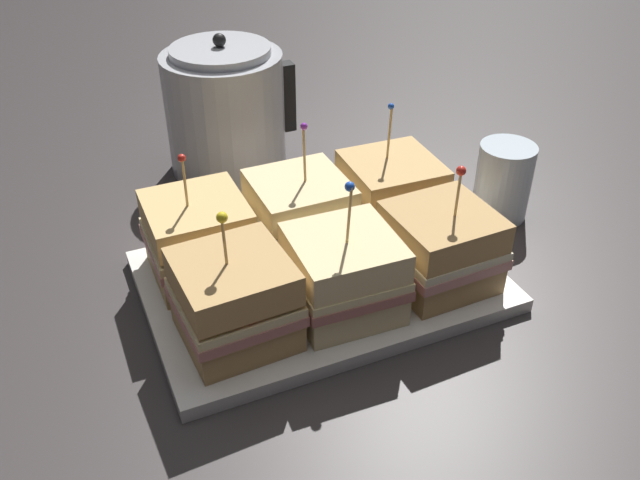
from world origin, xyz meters
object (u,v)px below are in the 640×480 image
object	(u,v)px
sandwich_front_right	(440,247)
sandwich_back_right	(391,195)
sandwich_back_left	(199,238)
serving_platter	(320,281)
sandwich_back_center	(301,215)
kettle_steel	(226,110)
sandwich_front_center	(342,274)
sandwich_front_left	(235,300)
drinking_glass	(503,181)

from	to	relation	value
sandwich_front_right	sandwich_back_right	distance (m)	0.13
sandwich_back_left	serving_platter	bearing A→B (deg)	-26.62
sandwich_back_center	kettle_steel	xyz separation A→B (m)	(-0.01, 0.29, 0.03)
sandwich_front_center	sandwich_back_left	world-z (taller)	sandwich_front_center
sandwich_front_center	sandwich_front_right	xyz separation A→B (m)	(0.13, 0.00, -0.00)
serving_platter	sandwich_back_left	distance (m)	0.16
serving_platter	sandwich_front_right	world-z (taller)	sandwich_front_right
sandwich_front_left	sandwich_front_right	distance (m)	0.26
sandwich_front_center	kettle_steel	xyz separation A→B (m)	(-0.01, 0.42, 0.03)
sandwich_front_right	sandwich_back_right	bearing A→B (deg)	88.94
sandwich_back_right	kettle_steel	xyz separation A→B (m)	(-0.14, 0.29, 0.03)
sandwich_back_left	kettle_steel	distance (m)	0.31
kettle_steel	drinking_glass	distance (m)	0.44
sandwich_front_right	sandwich_back_left	world-z (taller)	sandwich_back_left
sandwich_back_right	kettle_steel	size ratio (longest dim) A/B	0.81
sandwich_front_right	drinking_glass	xyz separation A→B (m)	(0.18, 0.12, -0.01)
sandwich_back_center	drinking_glass	xyz separation A→B (m)	(0.30, -0.01, -0.01)
sandwich_back_center	kettle_steel	world-z (taller)	kettle_steel
serving_platter	sandwich_back_right	size ratio (longest dim) A/B	2.41
serving_platter	sandwich_front_right	size ratio (longest dim) A/B	2.66
sandwich_front_right	sandwich_back_center	size ratio (longest dim) A/B	0.90
drinking_glass	sandwich_front_center	bearing A→B (deg)	-159.21
sandwich_back_right	sandwich_back_left	bearing A→B (deg)	179.36
sandwich_back_center	sandwich_front_right	bearing A→B (deg)	-45.84
sandwich_back_center	kettle_steel	size ratio (longest dim) A/B	0.81
sandwich_front_right	sandwich_back_left	distance (m)	0.29
sandwich_front_right	kettle_steel	world-z (taller)	kettle_steel
kettle_steel	serving_platter	bearing A→B (deg)	-88.64
sandwich_front_center	sandwich_back_center	size ratio (longest dim) A/B	0.98
sandwich_back_center	sandwich_front_center	bearing A→B (deg)	-91.90
sandwich_front_center	drinking_glass	world-z (taller)	sandwich_front_center
sandwich_back_center	kettle_steel	distance (m)	0.29
sandwich_back_left	kettle_steel	bearing A→B (deg)	66.47
sandwich_back_center	sandwich_back_right	xyz separation A→B (m)	(0.13, -0.00, 0.00)
sandwich_back_center	drinking_glass	size ratio (longest dim) A/B	1.60
sandwich_front_right	kettle_steel	size ratio (longest dim) A/B	0.73
serving_platter	kettle_steel	xyz separation A→B (m)	(-0.01, 0.35, 0.09)
sandwich_back_right	sandwich_back_center	bearing A→B (deg)	179.36
sandwich_front_left	kettle_steel	xyz separation A→B (m)	(0.12, 0.41, 0.03)
sandwich_front_center	kettle_steel	size ratio (longest dim) A/B	0.79
sandwich_front_left	sandwich_front_right	bearing A→B (deg)	-0.46
sandwich_front_center	sandwich_front_right	world-z (taller)	sandwich_front_center
sandwich_back_left	kettle_steel	xyz separation A→B (m)	(0.12, 0.28, 0.03)
kettle_steel	sandwich_back_right	bearing A→B (deg)	-64.13
sandwich_back_center	sandwich_front_left	bearing A→B (deg)	-135.36
drinking_glass	sandwich_front_left	bearing A→B (deg)	-165.24
sandwich_back_left	kettle_steel	size ratio (longest dim) A/B	0.77
sandwich_front_right	sandwich_back_right	xyz separation A→B (m)	(0.00, 0.13, 0.00)
sandwich_front_center	sandwich_back_center	xyz separation A→B (m)	(0.00, 0.13, 0.00)
sandwich_front_right	serving_platter	bearing A→B (deg)	153.01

